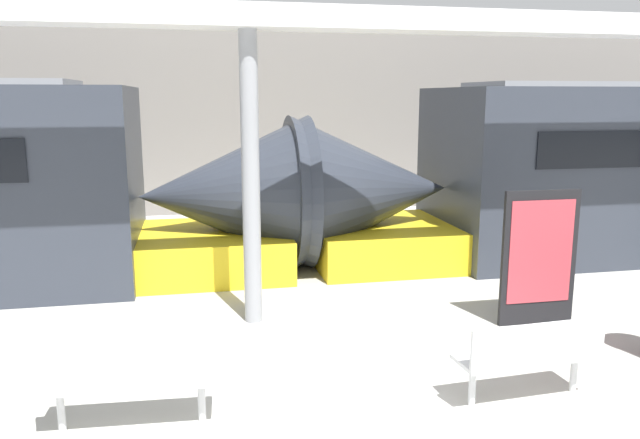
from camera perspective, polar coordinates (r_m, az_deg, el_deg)
name	(u,v)px	position (r m, az deg, el deg)	size (l,w,h in m)	color
station_wall	(248,114)	(16.08, -6.59, 9.53)	(56.00, 0.20, 5.00)	gray
bench_near	(531,353)	(6.48, 18.73, -11.49)	(1.44, 0.52, 0.85)	silver
bench_far	(129,377)	(5.92, -17.07, -13.57)	(1.57, 0.53, 0.85)	silver
poster_board	(539,257)	(8.57, 19.40, -3.27)	(1.04, 0.07, 1.78)	black
support_column_near	(251,181)	(8.04, -6.35, 3.52)	(0.23, 0.23, 3.76)	gray
canopy_beam	(247,17)	(8.03, -6.67, 17.95)	(28.00, 0.60, 0.28)	silver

